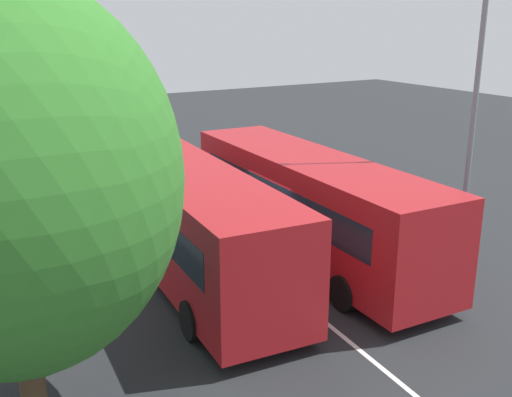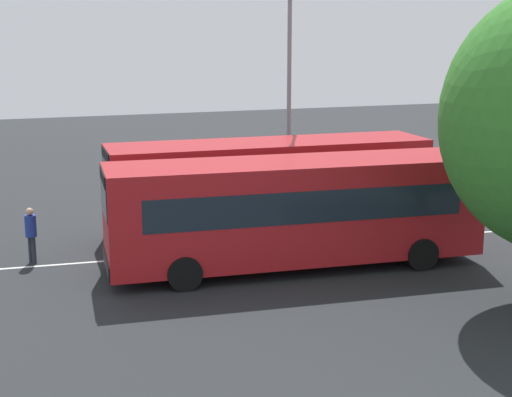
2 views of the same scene
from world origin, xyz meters
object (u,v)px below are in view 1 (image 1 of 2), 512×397
depot_tree (6,177)px  bus_center_left (188,217)px  bus_far_left (309,203)px  pedestrian (181,174)px  street_lamp (467,92)px

depot_tree → bus_center_left: bearing=-47.3°
bus_far_left → depot_tree: 10.06m
bus_far_left → bus_center_left: 3.70m
pedestrian → depot_tree: depot_tree is taller
bus_far_left → pedestrian: size_ratio=6.48×
street_lamp → depot_tree: street_lamp is taller
bus_center_left → pedestrian: size_ratio=6.52×
bus_center_left → street_lamp: (-2.76, -7.42, 3.23)m
pedestrian → bus_far_left: bearing=-22.2°
bus_far_left → depot_tree: bearing=117.4°
bus_center_left → depot_tree: size_ratio=1.38×
pedestrian → street_lamp: (-9.73, -4.60, 3.95)m
bus_far_left → bus_center_left: (0.59, 3.66, 0.00)m
bus_center_left → pedestrian: (6.97, -2.82, -0.72)m
bus_far_left → depot_tree: size_ratio=1.37×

